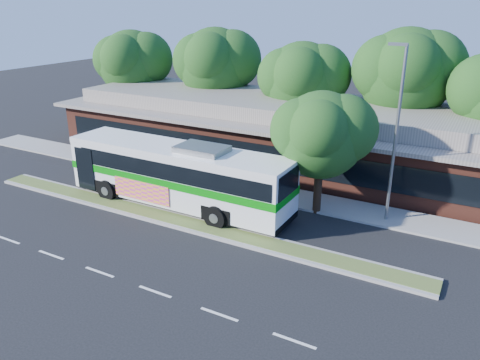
{
  "coord_description": "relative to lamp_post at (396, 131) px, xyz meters",
  "views": [
    {
      "loc": [
        13.63,
        -17.23,
        10.85
      ],
      "look_at": [
        2.45,
        3.02,
        2.0
      ],
      "focal_mm": 35.0,
      "sensor_mm": 36.0,
      "label": 1
    }
  ],
  "objects": [
    {
      "name": "ground",
      "position": [
        -9.56,
        -6.0,
        -4.9
      ],
      "size": [
        120.0,
        120.0,
        0.0
      ],
      "primitive_type": "plane",
      "color": "black",
      "rests_on": "ground"
    },
    {
      "name": "median_strip",
      "position": [
        -9.56,
        -5.4,
        -4.83
      ],
      "size": [
        26.0,
        1.1,
        0.15
      ],
      "primitive_type": "cube",
      "color": "#4A5D27",
      "rests_on": "ground"
    },
    {
      "name": "sidewalk",
      "position": [
        -9.56,
        0.4,
        -4.84
      ],
      "size": [
        44.0,
        2.6,
        0.12
      ],
      "primitive_type": "cube",
      "color": "gray",
      "rests_on": "ground"
    },
    {
      "name": "parking_lot",
      "position": [
        -27.56,
        4.0,
        -4.9
      ],
      "size": [
        14.0,
        12.0,
        0.01
      ],
      "primitive_type": "cube",
      "color": "black",
      "rests_on": "ground"
    },
    {
      "name": "plaza_building",
      "position": [
        -9.56,
        6.99,
        -2.77
      ],
      "size": [
        33.2,
        11.2,
        4.45
      ],
      "color": "#5B281C",
      "rests_on": "ground"
    },
    {
      "name": "lamp_post",
      "position": [
        0.0,
        0.0,
        0.0
      ],
      "size": [
        0.93,
        0.18,
        9.07
      ],
      "color": "slate",
      "rests_on": "ground"
    },
    {
      "name": "tree_bg_a",
      "position": [
        -24.15,
        9.14,
        0.97
      ],
      "size": [
        6.47,
        5.8,
        8.63
      ],
      "color": "black",
      "rests_on": "ground"
    },
    {
      "name": "tree_bg_b",
      "position": [
        -16.13,
        10.14,
        1.24
      ],
      "size": [
        6.69,
        6.0,
        9.0
      ],
      "color": "black",
      "rests_on": "ground"
    },
    {
      "name": "tree_bg_c",
      "position": [
        -8.16,
        9.13,
        0.69
      ],
      "size": [
        6.24,
        5.6,
        8.26
      ],
      "color": "black",
      "rests_on": "ground"
    },
    {
      "name": "tree_bg_d",
      "position": [
        -1.12,
        10.15,
        1.52
      ],
      "size": [
        6.91,
        6.2,
        9.37
      ],
      "color": "black",
      "rests_on": "ground"
    },
    {
      "name": "transit_bus",
      "position": [
        -10.65,
        -3.6,
        -2.81
      ],
      "size": [
        13.45,
        3.25,
        3.76
      ],
      "rotation": [
        0.0,
        0.0,
        -0.01
      ],
      "color": "silver",
      "rests_on": "ground"
    },
    {
      "name": "sedan",
      "position": [
        -19.6,
        2.11,
        -4.19
      ],
      "size": [
        5.3,
        3.8,
        1.43
      ],
      "primitive_type": "imported",
      "rotation": [
        0.0,
        0.0,
        1.98
      ],
      "color": "#ABAEB3",
      "rests_on": "ground"
    },
    {
      "name": "sidewalk_tree",
      "position": [
        -3.23,
        -0.59,
        -0.41
      ],
      "size": [
        5.1,
        4.57,
        6.67
      ],
      "color": "black",
      "rests_on": "ground"
    }
  ]
}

